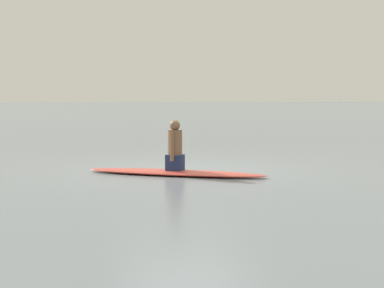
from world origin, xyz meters
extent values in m
plane|color=gray|center=(0.00, 0.00, 0.00)|extent=(400.00, 400.00, 0.00)
ellipsoid|color=#D84C3F|center=(0.62, -0.60, 0.05)|extent=(2.93, 2.77, 0.09)
cube|color=navy|center=(0.62, -0.60, 0.23)|extent=(0.38, 0.38, 0.28)
cylinder|color=brown|center=(0.62, -0.60, 0.58)|extent=(0.37, 0.37, 0.47)
sphere|color=brown|center=(0.62, -0.60, 0.90)|extent=(0.19, 0.19, 0.19)
cylinder|color=brown|center=(0.51, -0.48, 0.52)|extent=(0.11, 0.11, 0.51)
cylinder|color=brown|center=(0.72, -0.72, 0.52)|extent=(0.11, 0.11, 0.51)
camera|label=1|loc=(9.91, -5.63, 1.38)|focal=55.02mm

